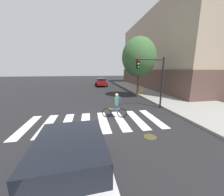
{
  "coord_description": "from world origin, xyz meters",
  "views": [
    {
      "loc": [
        -0.64,
        -7.86,
        3.24
      ],
      "look_at": [
        0.97,
        1.21,
        1.23
      ],
      "focal_mm": 21.13,
      "sensor_mm": 36.0,
      "label": 1
    }
  ],
  "objects_px": {
    "sedan_mid": "(101,82)",
    "fire_hydrant": "(142,91)",
    "sedan_near": "(72,163)",
    "manhole_cover": "(150,137)",
    "street_tree_near": "(139,57)",
    "traffic_light_near": "(153,74)",
    "cyclist": "(116,106)"
  },
  "relations": [
    {
      "from": "sedan_mid",
      "to": "street_tree_near",
      "type": "relative_size",
      "value": 0.66
    },
    {
      "from": "manhole_cover",
      "to": "sedan_near",
      "type": "bearing_deg",
      "value": -145.44
    },
    {
      "from": "cyclist",
      "to": "traffic_light_near",
      "type": "bearing_deg",
      "value": 26.41
    },
    {
      "from": "sedan_near",
      "to": "traffic_light_near",
      "type": "bearing_deg",
      "value": 50.53
    },
    {
      "from": "sedan_near",
      "to": "fire_hydrant",
      "type": "height_order",
      "value": "sedan_near"
    },
    {
      "from": "sedan_near",
      "to": "sedan_mid",
      "type": "xyz_separation_m",
      "value": [
        2.93,
        22.75,
        -0.02
      ]
    },
    {
      "from": "sedan_near",
      "to": "cyclist",
      "type": "height_order",
      "value": "cyclist"
    },
    {
      "from": "manhole_cover",
      "to": "sedan_mid",
      "type": "distance_m",
      "value": 20.43
    },
    {
      "from": "sedan_near",
      "to": "street_tree_near",
      "type": "height_order",
      "value": "street_tree_near"
    },
    {
      "from": "manhole_cover",
      "to": "sedan_near",
      "type": "relative_size",
      "value": 0.14
    },
    {
      "from": "manhole_cover",
      "to": "street_tree_near",
      "type": "bearing_deg",
      "value": 73.03
    },
    {
      "from": "sedan_mid",
      "to": "street_tree_near",
      "type": "distance_m",
      "value": 12.27
    },
    {
      "from": "manhole_cover",
      "to": "cyclist",
      "type": "relative_size",
      "value": 0.38
    },
    {
      "from": "sedan_mid",
      "to": "cyclist",
      "type": "distance_m",
      "value": 17.55
    },
    {
      "from": "traffic_light_near",
      "to": "cyclist",
      "type": "bearing_deg",
      "value": -153.59
    },
    {
      "from": "sedan_mid",
      "to": "cyclist",
      "type": "xyz_separation_m",
      "value": [
        -0.64,
        -17.54,
        0.05
      ]
    },
    {
      "from": "manhole_cover",
      "to": "traffic_light_near",
      "type": "relative_size",
      "value": 0.15
    },
    {
      "from": "sedan_mid",
      "to": "fire_hydrant",
      "type": "bearing_deg",
      "value": -65.85
    },
    {
      "from": "manhole_cover",
      "to": "fire_hydrant",
      "type": "height_order",
      "value": "fire_hydrant"
    },
    {
      "from": "sedan_mid",
      "to": "street_tree_near",
      "type": "bearing_deg",
      "value": -73.7
    },
    {
      "from": "manhole_cover",
      "to": "sedan_near",
      "type": "xyz_separation_m",
      "value": [
        -3.39,
        -2.34,
        0.82
      ]
    },
    {
      "from": "manhole_cover",
      "to": "sedan_near",
      "type": "height_order",
      "value": "sedan_near"
    },
    {
      "from": "street_tree_near",
      "to": "fire_hydrant",
      "type": "bearing_deg",
      "value": 48.53
    },
    {
      "from": "street_tree_near",
      "to": "traffic_light_near",
      "type": "bearing_deg",
      "value": -96.36
    },
    {
      "from": "traffic_light_near",
      "to": "street_tree_near",
      "type": "xyz_separation_m",
      "value": [
        0.52,
        4.65,
        1.72
      ]
    },
    {
      "from": "fire_hydrant",
      "to": "street_tree_near",
      "type": "height_order",
      "value": "street_tree_near"
    },
    {
      "from": "manhole_cover",
      "to": "cyclist",
      "type": "height_order",
      "value": "cyclist"
    },
    {
      "from": "cyclist",
      "to": "traffic_light_near",
      "type": "height_order",
      "value": "traffic_light_near"
    },
    {
      "from": "sedan_near",
      "to": "traffic_light_near",
      "type": "distance_m",
      "value": 9.17
    },
    {
      "from": "sedan_near",
      "to": "sedan_mid",
      "type": "relative_size",
      "value": 1.04
    },
    {
      "from": "sedan_near",
      "to": "cyclist",
      "type": "bearing_deg",
      "value": 66.33
    },
    {
      "from": "sedan_mid",
      "to": "traffic_light_near",
      "type": "distance_m",
      "value": 16.22
    }
  ]
}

